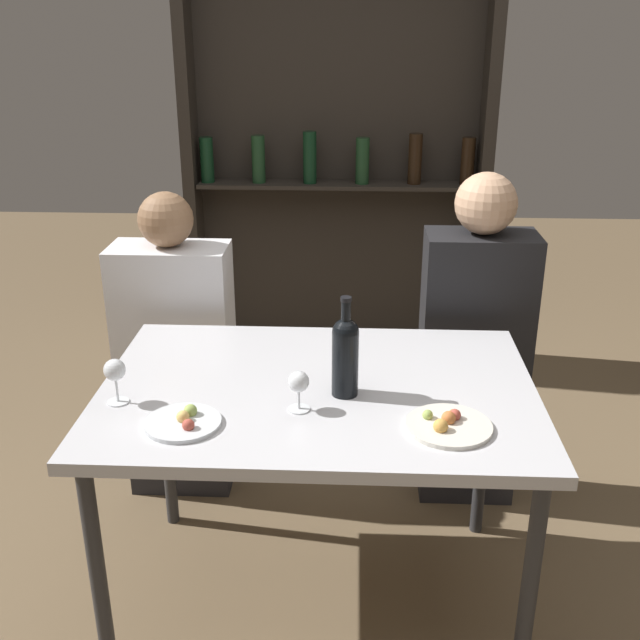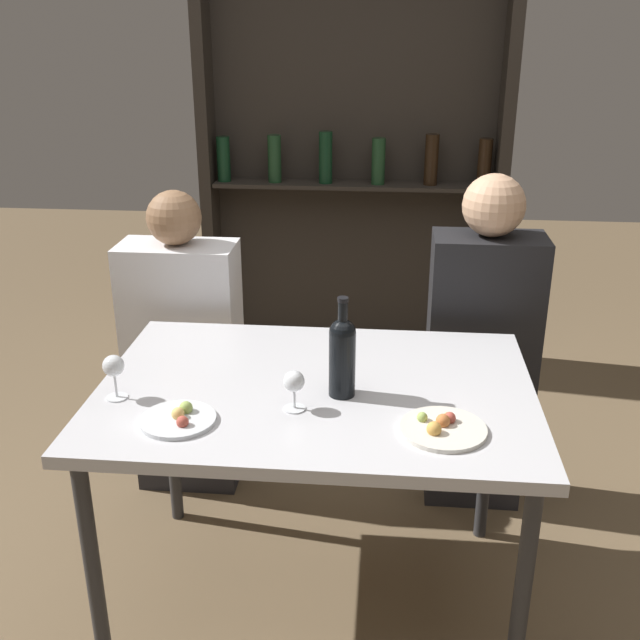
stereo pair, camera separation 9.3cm
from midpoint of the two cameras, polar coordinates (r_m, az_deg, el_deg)
name	(u,v)px [view 1 (the left image)]	position (r m, az deg, el deg)	size (l,w,h in m)	color
ground_plane	(318,597)	(2.58, -1.25, -20.35)	(10.00, 10.00, 0.00)	brown
dining_table	(318,406)	(2.17, -1.40, -6.62)	(1.24, 0.86, 0.77)	silver
wine_rack_wall	(337,140)	(3.86, 0.60, 13.58)	(1.54, 0.21, 2.30)	#28231E
wine_bottle	(345,353)	(2.04, 0.63, -2.52)	(0.07, 0.07, 0.29)	black
wine_glass_0	(115,372)	(2.10, -16.60, -3.84)	(0.06, 0.06, 0.13)	silver
wine_glass_1	(299,384)	(1.98, -2.99, -4.89)	(0.06, 0.06, 0.11)	silver
food_plate_0	(448,424)	(1.95, 8.37, -7.89)	(0.22, 0.22, 0.04)	silver
food_plate_1	(184,422)	(1.98, -11.69, -7.61)	(0.20, 0.20, 0.04)	silver
seated_person_left	(177,357)	(2.89, -11.79, -2.78)	(0.43, 0.22, 1.18)	#26262B
seated_person_right	(473,351)	(2.80, 10.69, -2.35)	(0.39, 0.22, 1.26)	#26262B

